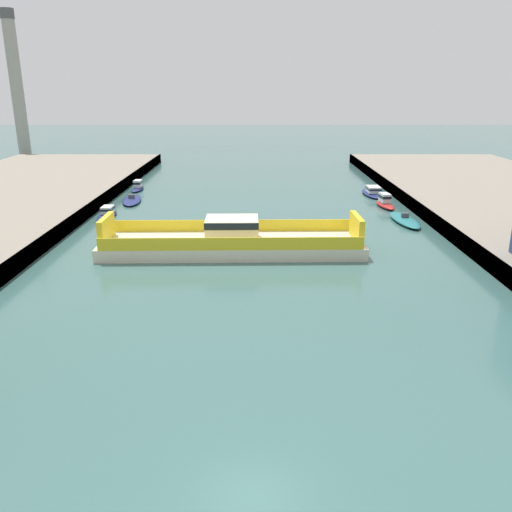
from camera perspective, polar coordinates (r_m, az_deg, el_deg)
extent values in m
plane|color=#3D6660|center=(20.94, -0.28, -24.76)|extent=(400.00, 400.00, 0.00)
cube|color=beige|center=(47.38, -2.37, 1.10)|extent=(23.44, 6.74, 1.10)
cube|color=yellow|center=(50.06, -2.29, 3.33)|extent=(22.40, 0.54, 1.10)
cube|color=yellow|center=(44.10, -2.48, 1.31)|extent=(22.40, 0.54, 1.10)
cube|color=beige|center=(46.95, -2.39, 2.93)|extent=(4.73, 3.55, 2.03)
cube|color=black|center=(46.78, -2.40, 3.72)|extent=(4.77, 3.59, 0.60)
cube|color=yellow|center=(47.94, 11.09, 3.03)|extent=(0.58, 4.42, 2.20)
cube|color=yellow|center=(48.54, -15.70, 2.87)|extent=(0.58, 4.42, 2.20)
ellipsoid|color=red|center=(67.19, 14.07, 5.37)|extent=(2.08, 5.17, 0.58)
cube|color=silver|center=(67.37, 14.02, 6.14)|extent=(1.25, 1.87, 1.11)
cube|color=black|center=(67.34, 14.02, 6.25)|extent=(1.29, 1.93, 0.33)
ellipsoid|color=navy|center=(78.27, -12.49, 7.13)|extent=(1.46, 4.89, 0.41)
cube|color=silver|center=(78.50, -12.46, 7.69)|extent=(1.01, 1.72, 1.00)
cube|color=black|center=(78.48, -12.47, 7.78)|extent=(1.03, 1.76, 0.30)
ellipsoid|color=#237075|center=(60.10, 16.05, 3.76)|extent=(2.76, 7.83, 0.57)
cube|color=#4C4C51|center=(59.98, 16.09, 4.26)|extent=(0.79, 0.46, 0.50)
ellipsoid|color=navy|center=(62.68, -15.62, 4.28)|extent=(1.75, 5.54, 0.39)
cube|color=silver|center=(62.95, -15.56, 4.89)|extent=(1.21, 1.94, 0.78)
cube|color=black|center=(62.93, -15.57, 4.97)|extent=(1.25, 2.00, 0.24)
ellipsoid|color=navy|center=(70.49, -13.09, 5.95)|extent=(3.33, 7.51, 0.44)
cube|color=#4C4C51|center=(70.40, -13.11, 6.32)|extent=(0.86, 0.51, 0.50)
ellipsoid|color=navy|center=(74.75, 12.72, 6.64)|extent=(2.51, 7.13, 0.46)
cube|color=silver|center=(74.13, 12.85, 7.05)|extent=(1.70, 2.52, 0.84)
cube|color=black|center=(74.11, 12.85, 7.13)|extent=(1.75, 2.59, 0.25)
cylinder|color=#9E998E|center=(126.23, -24.30, 16.57)|extent=(2.55, 2.55, 29.38)
cylinder|color=#4C4C4C|center=(127.02, -25.15, 22.70)|extent=(2.75, 2.75, 2.00)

